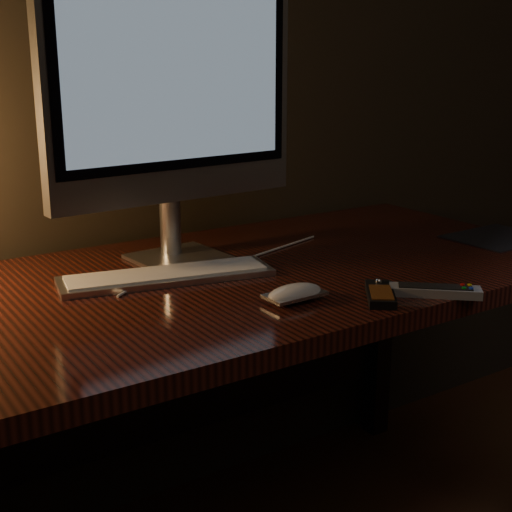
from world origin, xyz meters
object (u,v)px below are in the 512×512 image
desk (214,321)px  mouse (295,295)px  media_remote (380,294)px  tv_remote (435,291)px  monitor (174,92)px  keyboard (167,275)px

desk → mouse: (0.01, -0.28, 0.14)m
media_remote → tv_remote: media_remote is taller
desk → mouse: 0.32m
monitor → media_remote: (0.20, -0.45, -0.36)m
desk → monitor: 0.51m
desk → media_remote: media_remote is taller
media_remote → tv_remote: 0.11m
media_remote → tv_remote: (0.10, -0.05, 0.00)m
tv_remote → media_remote: bearing=-162.9°
mouse → keyboard: bearing=116.9°
keyboard → tv_remote: (0.38, -0.38, 0.00)m
desk → monitor: size_ratio=2.56×
desk → keyboard: keyboard is taller
monitor → mouse: bearing=-86.3°
media_remote → mouse: bearing=100.2°
mouse → media_remote: bearing=-29.4°
media_remote → tv_remote: size_ratio=0.87×
desk → tv_remote: size_ratio=10.14×
mouse → media_remote: (0.15, -0.08, -0.00)m
monitor → tv_remote: bearing=-63.2°
mouse → tv_remote: same height
desk → tv_remote: (0.26, -0.41, 0.14)m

